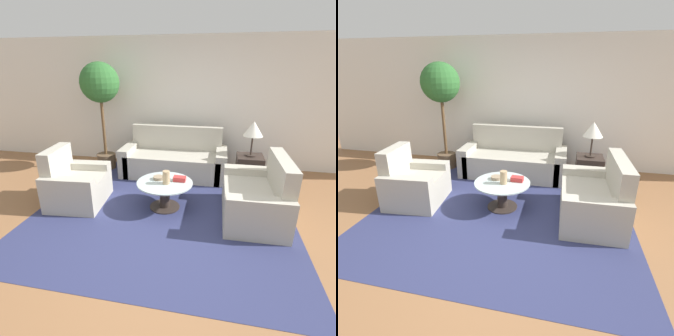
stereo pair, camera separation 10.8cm
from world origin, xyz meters
TOP-DOWN VIEW (x-y plane):
  - ground_plane at (0.00, 0.00)m, footprint 14.00×14.00m
  - wall_back at (0.00, 2.77)m, footprint 10.00×0.06m
  - rug at (-0.15, 0.72)m, footprint 3.70×3.59m
  - sofa_main at (-0.24, 2.10)m, footprint 2.01×0.86m
  - armchair at (-1.56, 0.60)m, footprint 0.86×0.95m
  - loveseat at (1.20, 0.70)m, footprint 0.83×1.27m
  - coffee_table at (-0.15, 0.72)m, footprint 0.83×0.83m
  - side_table at (1.17, 1.92)m, footprint 0.46×0.46m
  - table_lamp at (1.17, 1.92)m, footprint 0.34×0.34m
  - potted_plant at (-1.71, 2.14)m, footprint 0.75×0.75m
  - vase at (-0.11, 0.67)m, footprint 0.10×0.10m
  - bowl at (-0.26, 0.80)m, footprint 0.16×0.16m
  - book_stack at (0.06, 0.81)m, footprint 0.19×0.12m

SIDE VIEW (x-z plane):
  - ground_plane at x=0.00m, z-range 0.00..0.00m
  - rug at x=-0.15m, z-range 0.00..0.01m
  - side_table at x=1.17m, z-range 0.00..0.52m
  - coffee_table at x=-0.15m, z-range 0.06..0.48m
  - armchair at x=-1.56m, z-range -0.16..0.73m
  - loveseat at x=1.20m, z-range -0.16..0.74m
  - sofa_main at x=-0.24m, z-range -0.17..0.75m
  - bowl at x=-0.26m, z-range 0.42..0.47m
  - book_stack at x=0.06m, z-range 0.42..0.49m
  - vase at x=-0.11m, z-range 0.42..0.62m
  - table_lamp at x=1.17m, z-range 0.69..1.31m
  - wall_back at x=0.00m, z-range 0.00..2.60m
  - potted_plant at x=-1.71m, z-range 0.52..2.64m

